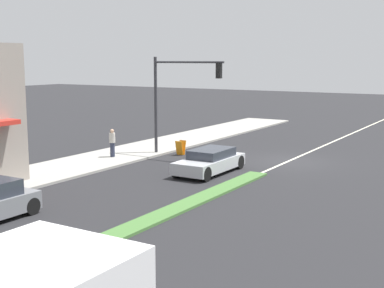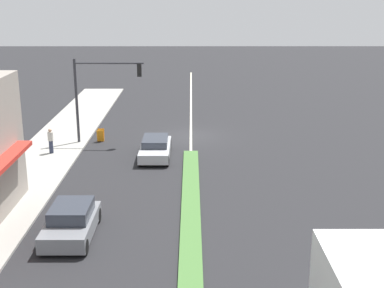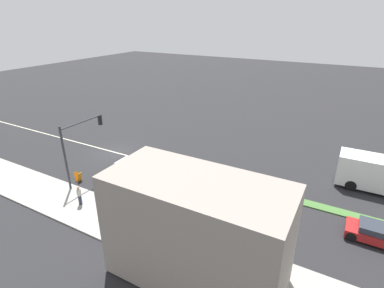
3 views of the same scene
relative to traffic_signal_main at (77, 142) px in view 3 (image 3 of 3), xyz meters
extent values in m
plane|color=#232326|center=(-6.12, 16.02, -3.90)|extent=(160.00, 160.00, 0.00)
cube|color=#9E9B93|center=(2.88, 16.52, -3.84)|extent=(4.00, 73.00, 0.12)
cube|color=beige|center=(-6.12, -1.98, -3.90)|extent=(0.16, 60.00, 0.01)
cube|color=gray|center=(4.42, 13.71, -0.70)|extent=(4.40, 9.46, 6.16)
cube|color=red|center=(1.87, 13.71, -0.98)|extent=(0.70, 7.57, 0.20)
cylinder|color=#333338|center=(1.43, 0.01, -0.98)|extent=(0.18, 0.18, 5.60)
cylinder|color=#333338|center=(-0.82, 0.01, 1.52)|extent=(4.50, 0.12, 0.12)
cube|color=black|center=(-2.77, 0.01, 1.07)|extent=(0.28, 0.24, 0.84)
sphere|color=red|center=(-2.77, -0.12, 1.34)|extent=(0.18, 0.18, 0.18)
sphere|color=gold|center=(-2.77, -0.12, 1.07)|extent=(0.18, 0.18, 0.18)
sphere|color=green|center=(-2.77, -0.12, 0.80)|extent=(0.18, 0.18, 0.18)
cylinder|color=#282D42|center=(2.64, 2.56, -3.37)|extent=(0.26, 0.26, 0.81)
cylinder|color=#B7B2A8|center=(2.64, 2.56, -2.69)|extent=(0.34, 0.34, 0.55)
sphere|color=tan|center=(2.64, 2.56, -2.31)|extent=(0.22, 0.22, 0.22)
cube|color=orange|center=(0.06, -0.72, -3.47)|extent=(0.45, 0.21, 0.84)
cube|color=orange|center=(0.06, -0.40, -3.47)|extent=(0.45, 0.21, 0.84)
cube|color=white|center=(-11.12, 22.04, -2.33)|extent=(2.40, 5.10, 2.60)
cylinder|color=black|center=(-12.20, 20.79, -3.45)|extent=(0.28, 0.90, 0.90)
cylinder|color=black|center=(-10.04, 20.79, -3.45)|extent=(0.28, 0.90, 0.90)
cube|color=slate|center=(-1.12, 14.17, -3.40)|extent=(1.88, 3.90, 0.66)
cube|color=#2D333D|center=(-1.12, 13.97, -2.80)|extent=(1.60, 2.15, 0.55)
cylinder|color=black|center=(-1.97, 15.71, -3.58)|extent=(0.22, 0.63, 0.63)
cylinder|color=black|center=(-0.28, 15.71, -3.58)|extent=(0.22, 0.63, 0.63)
cylinder|color=black|center=(-1.97, 12.63, -3.58)|extent=(0.22, 0.63, 0.63)
cylinder|color=black|center=(-0.28, 12.63, -3.58)|extent=(0.22, 0.63, 0.63)
cube|color=#B7BABF|center=(-3.92, 3.04, -3.42)|extent=(1.80, 4.37, 0.57)
cube|color=#2D333D|center=(-3.92, 2.82, -2.92)|extent=(1.53, 2.40, 0.43)
cylinder|color=black|center=(-4.73, 4.77, -3.55)|extent=(0.22, 0.70, 0.70)
cylinder|color=black|center=(-3.12, 4.77, -3.55)|extent=(0.22, 0.70, 0.70)
cylinder|color=black|center=(-4.73, 1.31, -3.55)|extent=(0.22, 0.70, 0.70)
cylinder|color=black|center=(-3.12, 1.31, -3.55)|extent=(0.22, 0.70, 0.70)
cube|color=#AD1E1E|center=(-3.92, 22.89, -3.44)|extent=(1.77, 4.25, 0.55)
cube|color=#2D333D|center=(-3.92, 22.67, -2.95)|extent=(1.50, 2.34, 0.43)
cylinder|color=black|center=(-4.71, 21.19, -3.57)|extent=(0.22, 0.66, 0.66)
cylinder|color=black|center=(-3.14, 21.19, -3.57)|extent=(0.22, 0.66, 0.66)
camera|label=1|loc=(-16.68, 25.60, 1.66)|focal=50.00mm
camera|label=2|loc=(-6.16, 34.66, 6.13)|focal=50.00mm
camera|label=3|loc=(15.55, 19.62, 9.74)|focal=28.00mm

